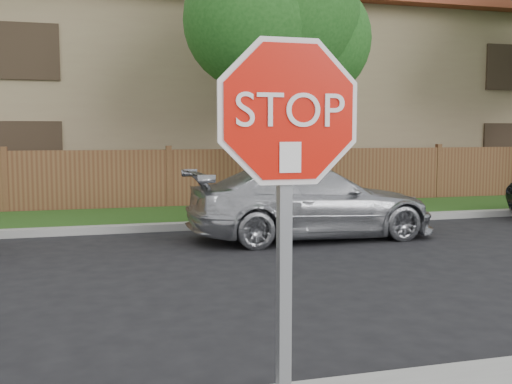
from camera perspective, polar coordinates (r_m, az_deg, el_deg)
name	(u,v)px	position (r m, az deg, el deg)	size (l,w,h in m)	color
far_curb	(189,226)	(12.75, -6.38, -3.24)	(70.00, 0.30, 0.15)	gray
grass_strip	(178,216)	(14.36, -7.43, -2.30)	(70.00, 3.00, 0.12)	#1E4714
fence	(169,180)	(15.86, -8.28, 1.13)	(70.00, 0.12, 1.60)	#58331F
apartment_building	(147,90)	(21.43, -10.31, 9.58)	(35.20, 9.20, 7.20)	#927C5A
tree_mid	(283,13)	(14.84, 2.55, 16.68)	(4.80, 3.90, 7.35)	#382B21
stop_sign	(287,177)	(2.97, 3.00, 1.41)	(1.01, 0.13, 2.55)	gray
sedan_right	(311,202)	(11.65, 5.31, -0.97)	(1.96, 4.83, 1.40)	#A9ABB1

